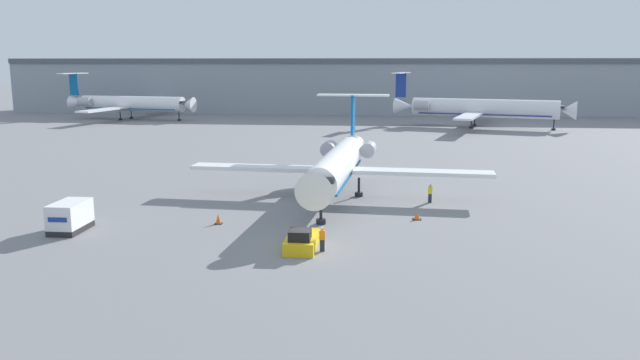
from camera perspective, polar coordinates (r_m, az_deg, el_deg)
ground_plane at (r=43.38m, az=-1.16°, el=-6.48°), size 600.00×600.00×0.00m
terminal_building at (r=161.33m, az=3.94°, el=8.58°), size 180.00×16.80×13.78m
airplane_main at (r=59.51m, az=1.70°, el=1.52°), size 29.20×26.48×9.31m
pushback_tug at (r=43.68m, az=-1.70°, el=-5.58°), size 2.09×4.41×1.60m
luggage_cart at (r=51.69m, az=-21.88°, el=-3.13°), size 2.10×3.78×2.30m
worker_near_tug at (r=43.02m, az=0.21°, el=-5.38°), size 0.40×0.24×1.72m
worker_by_wing at (r=58.65m, az=10.03°, el=-1.18°), size 0.40×0.24×1.72m
traffic_cone_left at (r=50.97m, az=-9.29°, el=-3.54°), size 0.61×0.61×0.84m
traffic_cone_right at (r=52.35m, az=8.86°, el=-3.28°), size 0.72×0.72×0.59m
airplane_parked_far_left at (r=128.69m, az=14.34°, el=6.38°), size 35.37×35.58×10.79m
airplane_parked_far_right at (r=149.08m, az=-17.11°, el=6.70°), size 32.10×32.84×10.41m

